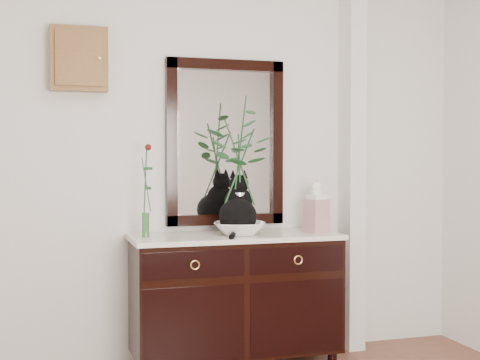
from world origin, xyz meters
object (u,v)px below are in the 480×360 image
object	(u,v)px
lotus_bowl	(240,228)
cat	(238,204)
ginger_jar	(317,206)
sideboard	(235,293)

from	to	relation	value
lotus_bowl	cat	bearing A→B (deg)	-174.99
cat	lotus_bowl	bearing A→B (deg)	25.97
ginger_jar	sideboard	bearing A→B (deg)	175.55
sideboard	lotus_bowl	bearing A→B (deg)	-57.65
sideboard	ginger_jar	world-z (taller)	ginger_jar
cat	lotus_bowl	size ratio (longest dim) A/B	1.19
sideboard	cat	size ratio (longest dim) A/B	3.41
cat	ginger_jar	size ratio (longest dim) A/B	1.13
lotus_bowl	ginger_jar	distance (m)	0.54
lotus_bowl	ginger_jar	bearing A→B (deg)	-1.34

